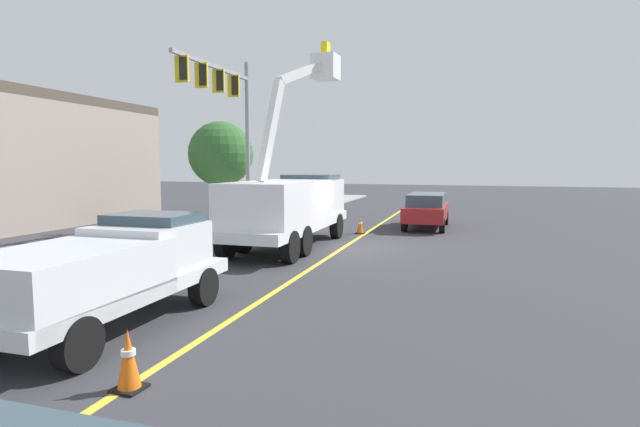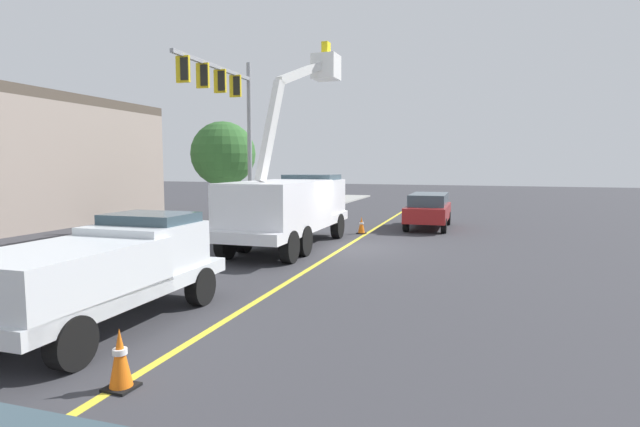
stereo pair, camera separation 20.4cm
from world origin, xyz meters
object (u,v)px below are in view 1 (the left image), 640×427
Objects in this scene: passing_minivan at (427,208)px; traffic_cone_leading at (128,360)px; utility_bucket_truck at (290,204)px; traffic_signal_mast at (227,104)px; traffic_cone_mid_front at (360,225)px; service_pickup_truck at (108,270)px.

passing_minivan reaches higher than traffic_cone_leading.
utility_bucket_truck is 1.70× the size of passing_minivan.
traffic_signal_mast is at bearing 25.18° from traffic_cone_leading.
passing_minivan is at bearing -4.25° from traffic_cone_leading.
traffic_cone_mid_front is (-3.09, 2.54, -0.59)m from passing_minivan.
passing_minivan reaches higher than traffic_cone_mid_front.
service_pickup_truck is 3.07m from traffic_cone_leading.
traffic_signal_mast reaches higher than passing_minivan.
traffic_cone_mid_front is 0.10× the size of traffic_signal_mast.
traffic_cone_mid_front is (16.30, 1.10, -0.05)m from traffic_cone_leading.
traffic_cone_mid_front is at bearing -19.30° from utility_bucket_truck.
utility_bucket_truck is at bearing 2.60° from service_pickup_truck.
passing_minivan is 6.36× the size of traffic_cone_mid_front.
traffic_signal_mast reaches higher than utility_bucket_truck.
utility_bucket_truck is 9.87m from service_pickup_truck.
passing_minivan is 10.73m from traffic_signal_mast.
utility_bucket_truck is at bearing 160.70° from traffic_cone_mid_front.
traffic_cone_mid_front is at bearing -74.19° from traffic_signal_mast.
utility_bucket_truck is 8.57m from passing_minivan.
utility_bucket_truck reaches higher than traffic_cone_leading.
traffic_signal_mast is at bearing 56.74° from utility_bucket_truck.
traffic_signal_mast reaches higher than traffic_cone_leading.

